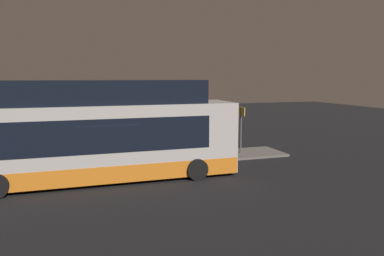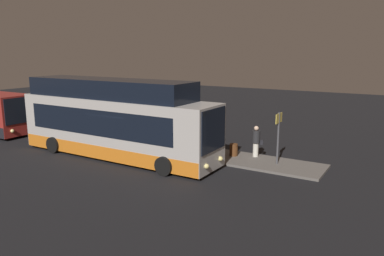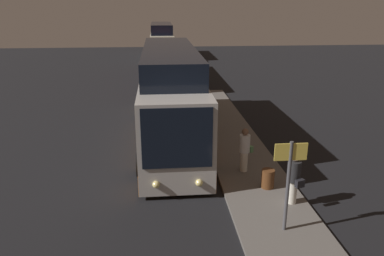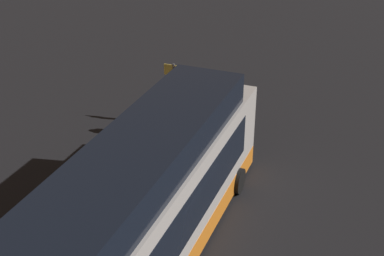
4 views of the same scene
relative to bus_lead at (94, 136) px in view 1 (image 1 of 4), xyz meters
The scene contains 9 objects.
ground 1.95m from the bus_lead, ahead, with size 80.00×80.00×0.00m, color black.
platform 3.39m from the bus_lead, 80.37° to the left, with size 20.00×2.54×0.12m.
bus_lead is the anchor object (origin of this frame).
passenger_boarding 2.25m from the bus_lead, 69.44° to the left, with size 0.47×0.47×1.62m.
passenger_waiting 5.04m from the bus_lead, 31.30° to the left, with size 0.61×0.65×1.68m.
passenger_with_bags 7.65m from the bus_lead, 27.90° to the left, with size 0.67×0.53×1.67m.
suitcase 2.38m from the bus_lead, 84.48° to the left, with size 0.38×0.23×1.00m.
sign_post 8.61m from the bus_lead, 19.31° to the left, with size 0.10×0.87×2.61m.
trash_bin 6.58m from the bus_lead, 28.75° to the left, with size 0.44×0.44×0.65m.
Camera 1 is at (-1.45, -15.78, 4.35)m, focal length 35.00 mm.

